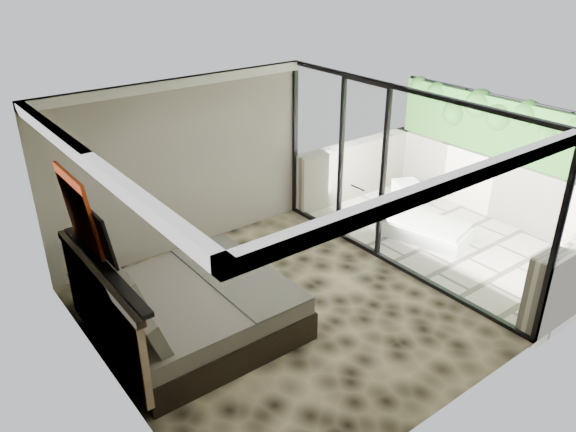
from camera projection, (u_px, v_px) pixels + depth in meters
floor at (277, 314)px, 7.69m from camera, size 5.00×5.00×0.00m
ceiling at (275, 115)px, 6.47m from camera, size 4.50×5.00×0.02m
back_wall at (182, 167)px, 8.86m from camera, size 4.50×0.02×2.80m
left_wall at (103, 281)px, 5.86m from camera, size 0.02×5.00×2.80m
glass_wall at (398, 182)px, 8.31m from camera, size 0.08×5.00×2.80m
terrace_slab at (450, 239)px, 9.77m from camera, size 3.00×5.00×0.12m
parapet_far at (501, 188)px, 10.24m from camera, size 0.30×5.00×1.10m
foliage_hedge at (511, 130)px, 9.76m from camera, size 0.36×4.60×1.10m
picture_ledge at (104, 267)px, 5.92m from camera, size 0.12×2.20×0.05m
bed at (188, 310)px, 7.14m from camera, size 2.34×2.26×1.30m
nightstand at (92, 291)px, 7.77m from camera, size 0.55×0.55×0.47m
table_lamp at (84, 248)px, 7.50m from camera, size 0.34×0.34×0.62m
abstract_canvas at (78, 211)px, 6.07m from camera, size 0.13×0.90×0.90m
framed_print at (101, 238)px, 5.83m from camera, size 0.11×0.50×0.60m
ottoman at (407, 193)px, 10.87m from camera, size 0.60×0.60×0.46m
lounger at (422, 228)px, 9.64m from camera, size 1.11×1.64×0.59m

